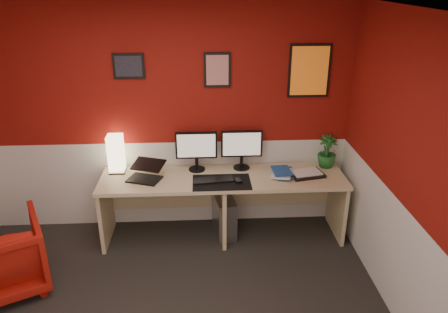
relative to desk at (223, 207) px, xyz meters
The scene contains 23 objects.
ceiling 2.63m from the desk, 113.17° to the right, with size 4.00×3.50×0.01m, color white.
wall_back 1.12m from the desk, 150.16° to the left, with size 4.00×0.01×2.50m, color maroon.
wall_right 2.17m from the desk, 45.13° to the right, with size 0.01×3.50×2.50m, color maroon.
wainscot_back 0.70m from the desk, 150.52° to the left, with size 4.00×0.01×1.00m, color silver.
wainscot_right 1.98m from the desk, 45.23° to the right, with size 0.01×3.50×1.00m, color silver.
desk is the anchor object (origin of this frame).
shoji_lamp 1.29m from the desk, behind, with size 0.16×0.16×0.40m, color #FFE5B2.
laptop 0.95m from the desk, behind, with size 0.33×0.23×0.22m, color black.
monitor_left 0.74m from the desk, 145.50° to the left, with size 0.45×0.06×0.58m, color black.
monitor_right 0.72m from the desk, 44.41° to the left, with size 0.45×0.06×0.58m, color black.
desk_mat 0.39m from the desk, 99.30° to the right, with size 0.60×0.38×0.01m, color black.
keyboard 0.41m from the desk, 135.81° to the right, with size 0.42×0.14×0.02m, color black.
mouse 0.44m from the desk, 44.61° to the right, with size 0.06×0.10×0.03m, color black.
book_bottom 0.68m from the desk, ahead, with size 0.22×0.29×0.03m, color #204D96.
book_middle 0.67m from the desk, ahead, with size 0.20×0.28×0.02m, color silver.
book_top 0.68m from the desk, ahead, with size 0.19×0.25×0.02m, color #204D96.
zen_tray 0.97m from the desk, ahead, with size 0.35×0.25×0.03m, color black.
potted_plant 1.30m from the desk, ahead, with size 0.20×0.20×0.36m, color #19591E.
pc_tower 0.15m from the desk, 75.16° to the left, with size 0.20×0.45×0.45m, color #99999E.
armchair 2.22m from the desk, 159.84° to the right, with size 0.74×0.76×0.69m, color #AE1207.
art_left 1.79m from the desk, 160.78° to the left, with size 0.32×0.02×0.26m, color black.
art_center 1.47m from the desk, 97.19° to the left, with size 0.28×0.02×0.36m, color red.
art_right 1.72m from the desk, 19.66° to the left, with size 0.44×0.02×0.56m, color orange.
Camera 1 is at (0.39, -2.72, 2.73)m, focal length 34.63 mm.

